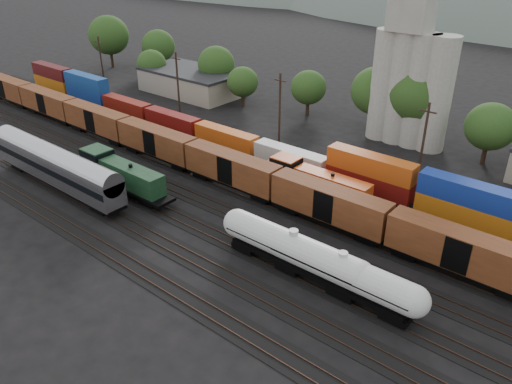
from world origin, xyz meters
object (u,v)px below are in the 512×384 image
Objects in this scene: grain_silo at (411,76)px; passenger_coach at (56,165)px; orange_locomotive at (313,181)px; tank_car_a at (293,249)px; green_locomotive at (118,173)px.

passenger_coach is at bearing -122.04° from grain_silo.
orange_locomotive is at bearing -91.52° from grain_silo.
tank_car_a reaches higher than orange_locomotive.
green_locomotive reaches higher than orange_locomotive.
orange_locomotive is (-7.61, 15.00, -0.33)m from tank_car_a.
green_locomotive is 29.07m from tank_car_a.
tank_car_a is 16.82m from orange_locomotive.
tank_car_a is (29.07, 0.00, 0.15)m from green_locomotive.
grain_silo is at bearing 99.58° from tank_car_a.
passenger_coach reaches higher than green_locomotive.
green_locomotive is at bearing -145.04° from orange_locomotive.
green_locomotive is 47.38m from grain_silo.
grain_silo reaches higher than green_locomotive.
tank_car_a is at bearing -80.42° from grain_silo.
orange_locomotive is at bearing 34.96° from green_locomotive.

